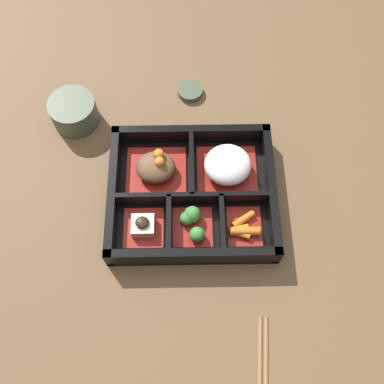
# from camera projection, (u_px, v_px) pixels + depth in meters

# --- Properties ---
(ground_plane) EXTENTS (3.00, 3.00, 0.00)m
(ground_plane) POSITION_uv_depth(u_px,v_px,m) (192.00, 198.00, 0.80)
(ground_plane) COLOR brown
(bento_base) EXTENTS (0.29, 0.25, 0.01)m
(bento_base) POSITION_uv_depth(u_px,v_px,m) (192.00, 197.00, 0.80)
(bento_base) COLOR black
(bento_base) RESTS_ON ground_plane
(bento_rim) EXTENTS (0.29, 0.25, 0.05)m
(bento_rim) POSITION_uv_depth(u_px,v_px,m) (192.00, 194.00, 0.78)
(bento_rim) COLOR black
(bento_rim) RESTS_ON ground_plane
(bowl_stew) EXTENTS (0.11, 0.10, 0.05)m
(bowl_stew) POSITION_uv_depth(u_px,v_px,m) (156.00, 168.00, 0.80)
(bowl_stew) COLOR maroon
(bowl_stew) RESTS_ON bento_base
(bowl_rice) EXTENTS (0.11, 0.10, 0.05)m
(bowl_rice) POSITION_uv_depth(u_px,v_px,m) (228.00, 166.00, 0.79)
(bowl_rice) COLOR maroon
(bowl_rice) RESTS_ON bento_base
(bowl_tofu) EXTENTS (0.07, 0.07, 0.03)m
(bowl_tofu) POSITION_uv_depth(u_px,v_px,m) (143.00, 226.00, 0.76)
(bowl_tofu) COLOR maroon
(bowl_tofu) RESTS_ON bento_base
(bowl_greens) EXTENTS (0.07, 0.07, 0.03)m
(bowl_greens) POSITION_uv_depth(u_px,v_px,m) (194.00, 224.00, 0.76)
(bowl_greens) COLOR maroon
(bowl_greens) RESTS_ON bento_base
(bowl_carrots) EXTENTS (0.06, 0.07, 0.02)m
(bowl_carrots) POSITION_uv_depth(u_px,v_px,m) (244.00, 228.00, 0.76)
(bowl_carrots) COLOR maroon
(bowl_carrots) RESTS_ON bento_base
(tea_cup) EXTENTS (0.09, 0.09, 0.05)m
(tea_cup) POSITION_uv_depth(u_px,v_px,m) (74.00, 112.00, 0.85)
(tea_cup) COLOR #424C38
(tea_cup) RESTS_ON ground_plane
(sauce_dish) EXTENTS (0.05, 0.05, 0.01)m
(sauce_dish) POSITION_uv_depth(u_px,v_px,m) (189.00, 91.00, 0.90)
(sauce_dish) COLOR #424C38
(sauce_dish) RESTS_ON ground_plane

